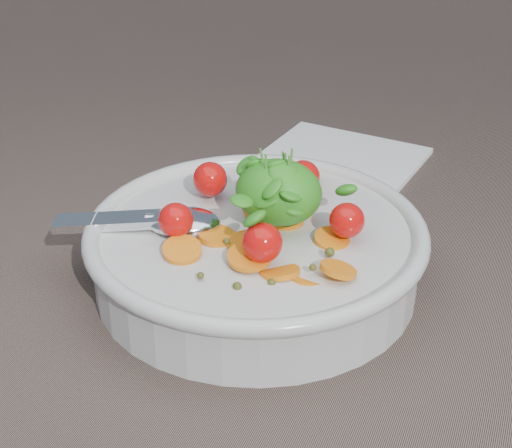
% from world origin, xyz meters
% --- Properties ---
extents(ground, '(6.00, 6.00, 0.00)m').
position_xyz_m(ground, '(0.00, 0.00, 0.00)').
color(ground, '#6E594E').
rests_on(ground, ground).
extents(bowl, '(0.28, 0.26, 0.11)m').
position_xyz_m(bowl, '(0.01, -0.01, 0.03)').
color(bowl, silver).
rests_on(bowl, ground).
extents(napkin, '(0.17, 0.15, 0.01)m').
position_xyz_m(napkin, '(0.01, 0.23, 0.00)').
color(napkin, white).
rests_on(napkin, ground).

